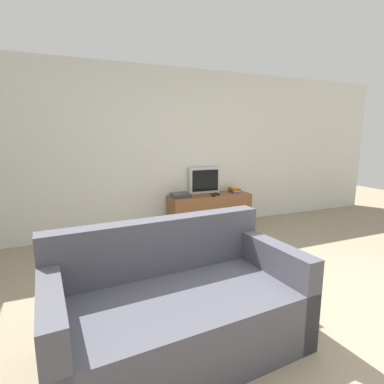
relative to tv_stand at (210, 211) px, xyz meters
name	(u,v)px	position (x,y,z in m)	size (l,w,h in m)	color
ground_plane	(281,338)	(-0.73, -2.75, -0.29)	(14.00, 14.00, 0.00)	gray
wall_back	(162,151)	(-0.73, 0.28, 1.01)	(9.00, 0.06, 2.60)	silver
tv_stand	(210,211)	(0.00, 0.00, 0.00)	(1.38, 0.45, 0.58)	brown
television	(204,180)	(-0.01, 0.18, 0.51)	(0.56, 0.09, 0.44)	silver
couch	(178,310)	(-1.51, -2.54, 0.02)	(1.82, 1.02, 0.90)	#474751
book_stack	(234,190)	(0.50, 0.05, 0.33)	(0.16, 0.23, 0.09)	#7A3884
remote_on_stand	(217,194)	(0.11, -0.05, 0.30)	(0.04, 0.15, 0.02)	black
remote_secondary	(213,195)	(0.01, -0.12, 0.30)	(0.09, 0.18, 0.02)	black
set_top_box	(180,195)	(-0.52, 0.00, 0.32)	(0.29, 0.24, 0.06)	#333338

